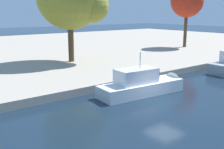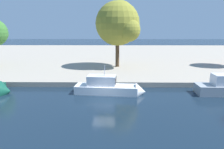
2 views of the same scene
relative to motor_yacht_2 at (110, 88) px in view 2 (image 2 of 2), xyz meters
name	(u,v)px [view 2 (image 2 of 2)]	position (x,y,z in m)	size (l,w,h in m)	color
ground_plane	(104,101)	(-0.70, -2.77, -0.66)	(220.00, 220.00, 0.00)	#142333
dock_promenade	(110,56)	(-0.70, 30.22, -0.32)	(120.00, 55.00, 0.68)	#A39989
motor_yacht_2	(110,88)	(0.00, 0.00, 0.00)	(8.83, 2.96, 4.28)	white
tree_0	(119,22)	(1.27, 14.01, 8.10)	(8.00, 8.02, 11.97)	#4C3823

